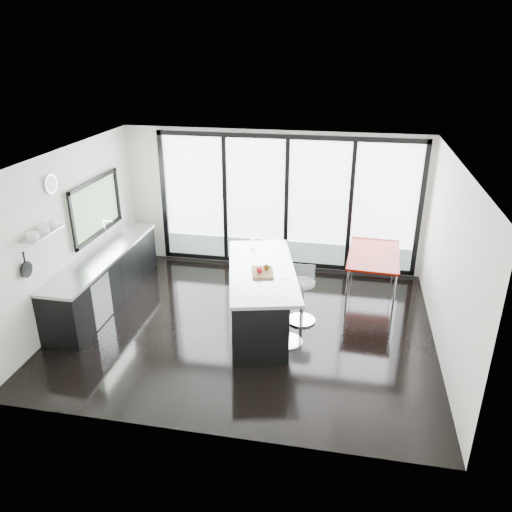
% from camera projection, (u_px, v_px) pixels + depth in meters
% --- Properties ---
extents(floor, '(6.00, 5.00, 0.00)m').
position_uv_depth(floor, '(247.00, 326.00, 8.26)').
color(floor, black).
rests_on(floor, ground).
extents(ceiling, '(6.00, 5.00, 0.00)m').
position_uv_depth(ceiling, '(245.00, 158.00, 7.15)').
color(ceiling, white).
rests_on(ceiling, wall_back).
extents(wall_back, '(6.00, 0.09, 2.80)m').
position_uv_depth(wall_back, '(285.00, 209.00, 9.93)').
color(wall_back, silver).
rests_on(wall_back, ground).
extents(wall_front, '(6.00, 0.00, 2.80)m').
position_uv_depth(wall_front, '(199.00, 335.00, 5.45)').
color(wall_front, silver).
rests_on(wall_front, ground).
extents(wall_left, '(0.26, 5.00, 2.80)m').
position_uv_depth(wall_left, '(77.00, 221.00, 8.40)').
color(wall_left, silver).
rests_on(wall_left, ground).
extents(wall_right, '(0.00, 5.00, 2.80)m').
position_uv_depth(wall_right, '(449.00, 263.00, 7.18)').
color(wall_right, silver).
rests_on(wall_right, ground).
extents(counter_cabinets, '(0.69, 3.24, 1.36)m').
position_uv_depth(counter_cabinets, '(105.00, 277.00, 8.90)').
color(counter_cabinets, black).
rests_on(counter_cabinets, floor).
extents(island, '(1.59, 2.63, 1.31)m').
position_uv_depth(island, '(257.00, 296.00, 8.15)').
color(island, black).
rests_on(island, floor).
extents(bar_stool_near, '(0.56, 0.56, 0.77)m').
position_uv_depth(bar_stool_near, '(288.00, 321.00, 7.67)').
color(bar_stool_near, silver).
rests_on(bar_stool_near, floor).
extents(bar_stool_far, '(0.48, 0.48, 0.75)m').
position_uv_depth(bar_stool_far, '(302.00, 301.00, 8.27)').
color(bar_stool_far, silver).
rests_on(bar_stool_far, floor).
extents(red_table, '(0.97, 1.60, 0.83)m').
position_uv_depth(red_table, '(372.00, 275.00, 9.12)').
color(red_table, '#750A00').
rests_on(red_table, floor).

